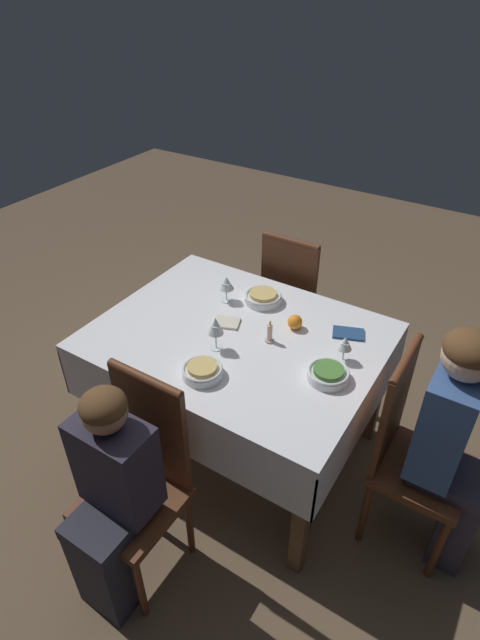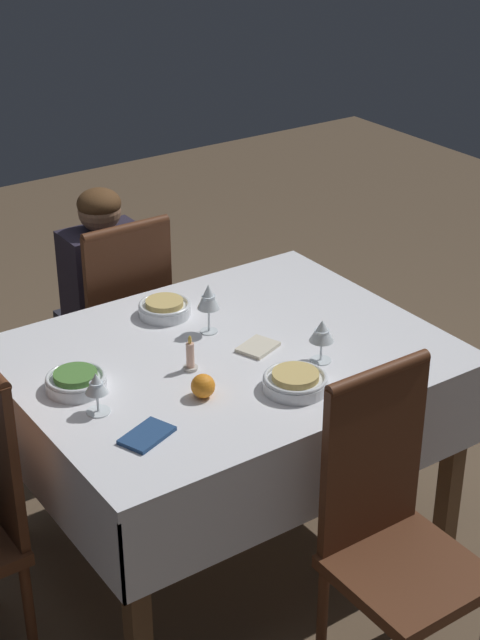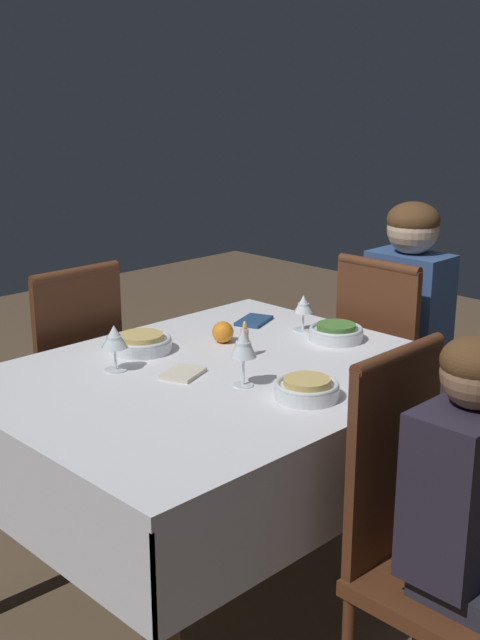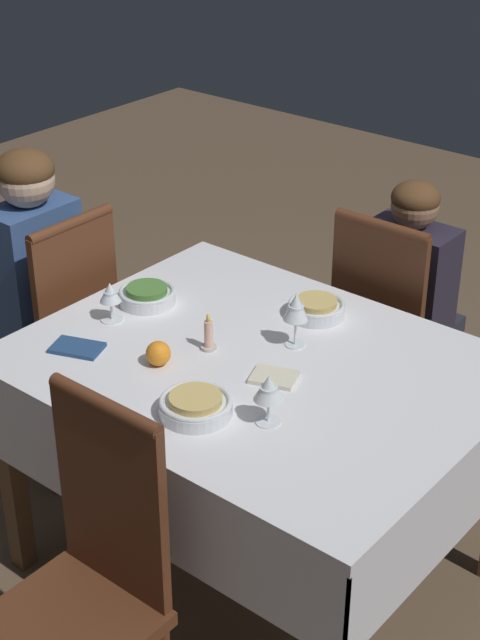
# 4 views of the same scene
# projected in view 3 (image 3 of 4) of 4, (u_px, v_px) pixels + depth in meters

# --- Properties ---
(ground_plane) EXTENTS (8.00, 8.00, 0.00)m
(ground_plane) POSITION_uv_depth(u_px,v_px,m) (218.00, 597.00, 2.59)
(ground_plane) COLOR brown
(dining_table) EXTENTS (1.33, 1.04, 0.78)m
(dining_table) POSITION_uv_depth(u_px,v_px,m) (217.00, 402.00, 2.40)
(dining_table) COLOR silver
(dining_table) RESTS_ON ground_plane
(chair_east) EXTENTS (0.38, 0.38, 1.00)m
(chair_east) POSITION_uv_depth(u_px,v_px,m) (389.00, 377.00, 3.02)
(chair_east) COLOR #562D19
(chair_east) RESTS_ON ground_plane
(chair_south) EXTENTS (0.38, 0.38, 1.00)m
(chair_south) POSITION_uv_depth(u_px,v_px,m) (422.00, 539.00, 1.94)
(chair_south) COLOR #562D19
(chair_south) RESTS_ON ground_plane
(chair_north) EXTENTS (0.38, 0.38, 1.00)m
(chair_north) POSITION_uv_depth(u_px,v_px,m) (67.00, 389.00, 2.90)
(chair_north) COLOR #562D19
(chair_north) RESTS_ON ground_plane
(person_adult_denim) EXTENTS (0.34, 0.30, 1.19)m
(person_adult_denim) POSITION_uv_depth(u_px,v_px,m) (414.00, 334.00, 3.08)
(person_adult_denim) COLOR #383342
(person_adult_denim) RESTS_ON ground_plane
(bowl_east) EXTENTS (0.18, 0.18, 0.06)m
(bowl_east) POSITION_uv_depth(u_px,v_px,m) (336.00, 332.00, 2.66)
(bowl_east) COLOR silver
(bowl_east) RESTS_ON dining_table
(wine_glass_east) EXTENTS (0.07, 0.07, 0.13)m
(wine_glass_east) POSITION_uv_depth(u_px,v_px,m) (303.00, 306.00, 2.74)
(wine_glass_east) COLOR white
(wine_glass_east) RESTS_ON dining_table
(bowl_south) EXTENTS (0.18, 0.18, 0.06)m
(bowl_south) POSITION_uv_depth(u_px,v_px,m) (307.00, 388.00, 2.16)
(bowl_south) COLOR silver
(bowl_south) RESTS_ON dining_table
(wine_glass_south) EXTENTS (0.07, 0.07, 0.17)m
(wine_glass_south) POSITION_uv_depth(u_px,v_px,m) (243.00, 344.00, 2.22)
(wine_glass_south) COLOR white
(wine_glass_south) RESTS_ON dining_table
(bowl_north) EXTENTS (0.19, 0.19, 0.06)m
(bowl_north) POSITION_uv_depth(u_px,v_px,m) (142.00, 343.00, 2.55)
(bowl_north) COLOR silver
(bowl_north) RESTS_ON dining_table
(wine_glass_north) EXTENTS (0.08, 0.08, 0.14)m
(wine_glass_north) POSITION_uv_depth(u_px,v_px,m) (114.00, 338.00, 2.35)
(wine_glass_north) COLOR white
(wine_glass_north) RESTS_ON dining_table
(candle_centerpiece) EXTENTS (0.05, 0.05, 0.12)m
(candle_centerpiece) POSITION_uv_depth(u_px,v_px,m) (245.00, 344.00, 2.49)
(candle_centerpiece) COLOR beige
(candle_centerpiece) RESTS_ON dining_table
(orange_fruit) EXTENTS (0.07, 0.07, 0.07)m
(orange_fruit) POSITION_uv_depth(u_px,v_px,m) (223.00, 332.00, 2.63)
(orange_fruit) COLOR orange
(orange_fruit) RESTS_ON dining_table
(napkin_red_folded) EXTENTS (0.17, 0.14, 0.01)m
(napkin_red_folded) POSITION_uv_depth(u_px,v_px,m) (254.00, 321.00, 2.86)
(napkin_red_folded) COLOR navy
(napkin_red_folded) RESTS_ON dining_table
(napkin_spare_side) EXTENTS (0.15, 0.13, 0.01)m
(napkin_spare_side) POSITION_uv_depth(u_px,v_px,m) (183.00, 373.00, 2.34)
(napkin_spare_side) COLOR beige
(napkin_spare_side) RESTS_ON dining_table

